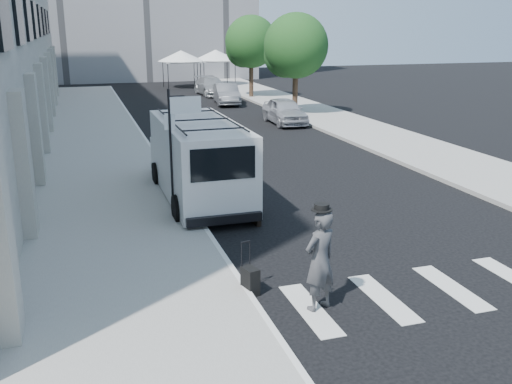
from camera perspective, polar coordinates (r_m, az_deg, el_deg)
ground at (r=14.15m, az=4.47°, el=-5.62°), size 120.00×120.00×0.00m
sidewalk_left at (r=28.63m, az=-15.79°, el=5.25°), size 4.50×48.00×0.15m
sidewalk_right at (r=35.44m, az=6.02°, el=7.81°), size 4.00×56.00×0.15m
sign_pole at (r=15.79m, az=-7.77°, el=6.62°), size 1.03×0.07×3.50m
tree_near at (r=34.65m, az=3.76°, el=14.15°), size 3.80×3.83×6.03m
tree_far at (r=43.16m, az=-0.68°, el=14.61°), size 3.80×3.83×6.03m
tent_left at (r=51.01m, az=-7.51°, el=13.32°), size 4.00×4.00×3.20m
tent_right at (r=52.15m, az=-4.06°, el=13.48°), size 4.00×4.00×3.20m
businessman at (r=10.92m, az=6.41°, el=-6.82°), size 0.86×0.72×2.01m
briefcase at (r=15.69m, az=0.02°, el=-2.66°), size 0.16×0.45×0.34m
suitcase at (r=11.72m, az=-0.58°, el=-8.85°), size 0.34×0.44×1.09m
cargo_van at (r=17.86m, az=-5.82°, el=3.30°), size 2.38×6.62×2.47m
parked_car_a at (r=31.91m, az=2.88°, el=8.10°), size 1.83×4.25×1.43m
parked_car_b at (r=40.03m, az=-2.97°, el=9.76°), size 2.05×4.46×1.42m
parked_car_c at (r=45.44m, az=-4.49°, el=10.50°), size 2.18×4.87×1.39m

